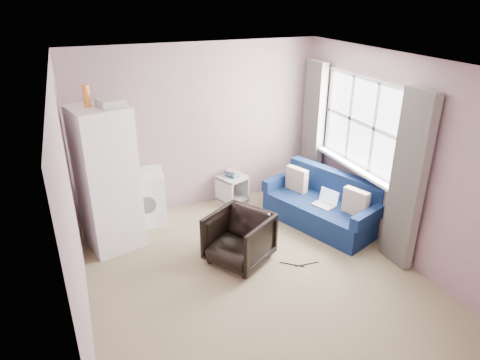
% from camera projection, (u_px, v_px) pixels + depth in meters
% --- Properties ---
extents(room, '(3.84, 4.24, 2.54)m').
position_uv_depth(room, '(258.00, 180.00, 4.68)').
color(room, '#968462').
rests_on(room, ground).
extents(armchair, '(0.93, 0.94, 0.72)m').
position_uv_depth(armchair, '(239.00, 236.00, 5.30)').
color(armchair, black).
rests_on(armchair, ground).
extents(fridge, '(0.80, 0.79, 2.15)m').
position_uv_depth(fridge, '(107.00, 178.00, 5.44)').
color(fridge, white).
rests_on(fridge, ground).
extents(washing_machine, '(0.61, 0.61, 0.78)m').
position_uv_depth(washing_machine, '(145.00, 196.00, 6.23)').
color(washing_machine, white).
rests_on(washing_machine, ground).
extents(side_table, '(0.52, 0.52, 0.55)m').
position_uv_depth(side_table, '(232.00, 187.00, 6.87)').
color(side_table, '#B5B4B1').
rests_on(side_table, ground).
extents(sofa, '(1.31, 1.85, 0.75)m').
position_uv_depth(sofa, '(323.00, 206.00, 6.22)').
color(sofa, navy).
rests_on(sofa, ground).
extents(window_dressing, '(0.17, 2.62, 2.18)m').
position_uv_depth(window_dressing, '(353.00, 151.00, 5.93)').
color(window_dressing, white).
rests_on(window_dressing, ground).
extents(floor_cables, '(0.47, 0.21, 0.01)m').
position_uv_depth(floor_cables, '(299.00, 264.00, 5.36)').
color(floor_cables, black).
rests_on(floor_cables, ground).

